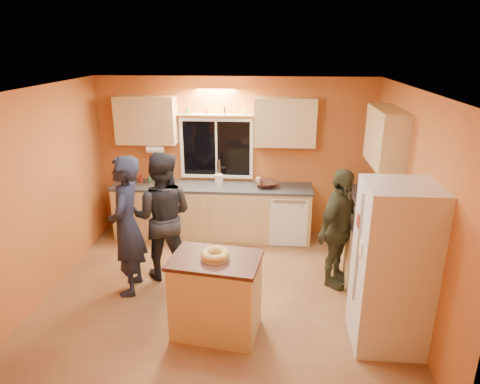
# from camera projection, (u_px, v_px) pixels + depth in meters

# --- Properties ---
(ground) EXTENTS (4.50, 4.50, 0.00)m
(ground) POSITION_uv_depth(u_px,v_px,m) (221.00, 292.00, 5.60)
(ground) COLOR brown
(ground) RESTS_ON ground
(room_shell) EXTENTS (4.54, 4.04, 2.61)m
(room_shell) POSITION_uv_depth(u_px,v_px,m) (233.00, 165.00, 5.44)
(room_shell) COLOR #BE6530
(room_shell) RESTS_ON ground
(back_counter) EXTENTS (4.23, 0.62, 0.90)m
(back_counter) POSITION_uv_depth(u_px,v_px,m) (234.00, 212.00, 7.05)
(back_counter) COLOR tan
(back_counter) RESTS_ON ground
(right_counter) EXTENTS (0.62, 1.84, 0.90)m
(right_counter) POSITION_uv_depth(u_px,v_px,m) (369.00, 249.00, 5.77)
(right_counter) COLOR tan
(right_counter) RESTS_ON ground
(refrigerator) EXTENTS (0.72, 0.70, 1.80)m
(refrigerator) POSITION_uv_depth(u_px,v_px,m) (393.00, 267.00, 4.41)
(refrigerator) COLOR silver
(refrigerator) RESTS_ON ground
(island) EXTENTS (1.04, 0.78, 0.92)m
(island) POSITION_uv_depth(u_px,v_px,m) (216.00, 295.00, 4.70)
(island) COLOR tan
(island) RESTS_ON ground
(bundt_pastry) EXTENTS (0.31, 0.31, 0.09)m
(bundt_pastry) POSITION_uv_depth(u_px,v_px,m) (215.00, 254.00, 4.54)
(bundt_pastry) COLOR #B28A49
(bundt_pastry) RESTS_ON island
(person_left) EXTENTS (0.49, 0.70, 1.82)m
(person_left) POSITION_uv_depth(u_px,v_px,m) (127.00, 226.00, 5.37)
(person_left) COLOR black
(person_left) RESTS_ON ground
(person_center) EXTENTS (0.88, 0.70, 1.77)m
(person_center) POSITION_uv_depth(u_px,v_px,m) (162.00, 216.00, 5.74)
(person_center) COLOR black
(person_center) RESTS_ON ground
(person_right) EXTENTS (0.86, 1.00, 1.61)m
(person_right) POSITION_uv_depth(u_px,v_px,m) (338.00, 229.00, 5.55)
(person_right) COLOR #2E311F
(person_right) RESTS_ON ground
(mixing_bowl) EXTENTS (0.43, 0.43, 0.09)m
(mixing_bowl) POSITION_uv_depth(u_px,v_px,m) (266.00, 184.00, 6.85)
(mixing_bowl) COLOR black
(mixing_bowl) RESTS_ON back_counter
(utensil_crock) EXTENTS (0.14, 0.14, 0.17)m
(utensil_crock) POSITION_uv_depth(u_px,v_px,m) (219.00, 180.00, 6.95)
(utensil_crock) COLOR beige
(utensil_crock) RESTS_ON back_counter
(potted_plant) EXTENTS (0.35, 0.32, 0.32)m
(potted_plant) POSITION_uv_depth(u_px,v_px,m) (374.00, 207.00, 5.58)
(potted_plant) COLOR gray
(potted_plant) RESTS_ON right_counter
(red_box) EXTENTS (0.17, 0.13, 0.07)m
(red_box) POSITION_uv_depth(u_px,v_px,m) (364.00, 198.00, 6.26)
(red_box) COLOR maroon
(red_box) RESTS_ON right_counter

